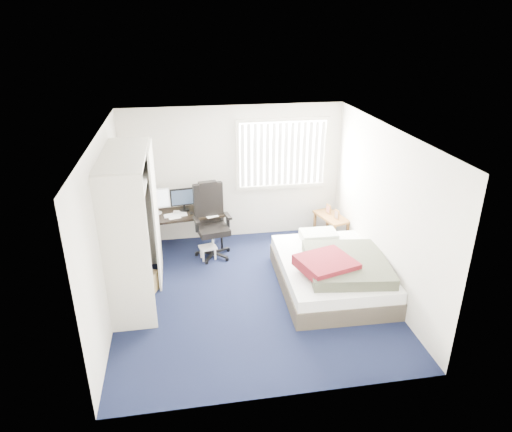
{
  "coord_description": "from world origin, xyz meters",
  "views": [
    {
      "loc": [
        -0.92,
        -5.87,
        3.89
      ],
      "look_at": [
        0.13,
        0.4,
        1.12
      ],
      "focal_mm": 32.0,
      "sensor_mm": 36.0,
      "label": 1
    }
  ],
  "objects_px": {
    "office_chair": "(211,228)",
    "nightstand": "(331,219)",
    "desk": "(183,210)",
    "bed": "(332,271)"
  },
  "relations": [
    {
      "from": "nightstand",
      "to": "office_chair",
      "type": "bearing_deg",
      "value": -176.04
    },
    {
      "from": "desk",
      "to": "nightstand",
      "type": "relative_size",
      "value": 1.81
    },
    {
      "from": "office_chair",
      "to": "nightstand",
      "type": "bearing_deg",
      "value": 3.96
    },
    {
      "from": "desk",
      "to": "nightstand",
      "type": "bearing_deg",
      "value": -4.26
    },
    {
      "from": "office_chair",
      "to": "nightstand",
      "type": "xyz_separation_m",
      "value": [
        2.24,
        0.16,
        -0.06
      ]
    },
    {
      "from": "desk",
      "to": "bed",
      "type": "bearing_deg",
      "value": -38.6
    },
    {
      "from": "office_chair",
      "to": "nightstand",
      "type": "relative_size",
      "value": 1.62
    },
    {
      "from": "desk",
      "to": "bed",
      "type": "xyz_separation_m",
      "value": [
        2.23,
        -1.78,
        -0.44
      ]
    },
    {
      "from": "office_chair",
      "to": "desk",
      "type": "bearing_deg",
      "value": 143.27
    },
    {
      "from": "office_chair",
      "to": "nightstand",
      "type": "height_order",
      "value": "office_chair"
    }
  ]
}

